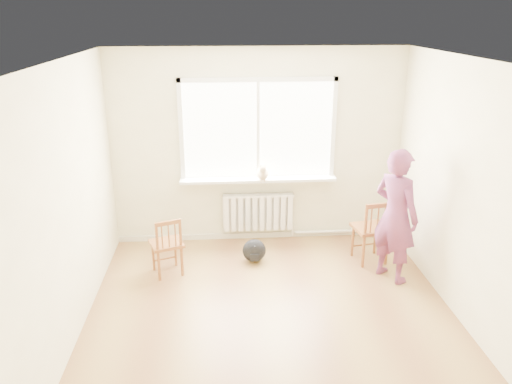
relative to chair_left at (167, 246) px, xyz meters
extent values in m
plane|color=olive|center=(1.19, -1.24, -0.39)|extent=(4.50, 4.50, 0.00)
plane|color=white|center=(1.19, -1.24, 2.31)|extent=(4.50, 4.50, 0.00)
cube|color=beige|center=(1.19, 1.01, 0.96)|extent=(4.00, 0.01, 2.70)
cube|color=white|center=(1.19, 0.99, 1.21)|extent=(2.00, 0.02, 1.30)
cube|color=white|center=(1.19, 0.97, 1.89)|extent=(2.12, 0.05, 0.06)
cube|color=white|center=(0.16, 0.97, 1.21)|extent=(0.06, 0.05, 1.42)
cube|color=white|center=(2.22, 0.97, 1.21)|extent=(0.06, 0.05, 1.42)
cube|color=white|center=(1.19, 0.97, 1.21)|extent=(0.04, 0.05, 1.30)
cube|color=white|center=(1.19, 0.90, 0.54)|extent=(2.15, 0.22, 0.04)
cube|color=white|center=(1.19, 0.96, 0.04)|extent=(1.00, 0.02, 0.55)
cube|color=white|center=(1.19, 0.91, 0.04)|extent=(1.00, 0.10, 0.51)
cube|color=white|center=(1.19, 0.91, 0.30)|extent=(1.00, 0.12, 0.03)
cylinder|color=silver|center=(2.44, 0.95, -0.31)|extent=(1.40, 0.04, 0.04)
cube|color=beige|center=(1.19, 1.00, -0.35)|extent=(4.00, 0.03, 0.08)
cube|color=brown|center=(-0.01, 0.04, 0.02)|extent=(0.48, 0.47, 0.04)
cylinder|color=brown|center=(0.07, 0.23, -0.18)|extent=(0.03, 0.03, 0.41)
cylinder|color=brown|center=(-0.20, 0.13, -0.18)|extent=(0.03, 0.03, 0.41)
cylinder|color=brown|center=(0.17, -0.05, -0.18)|extent=(0.03, 0.03, 0.41)
cylinder|color=brown|center=(-0.10, -0.15, -0.18)|extent=(0.03, 0.03, 0.41)
cylinder|color=brown|center=(0.17, -0.05, 0.00)|extent=(0.04, 0.04, 0.77)
cylinder|color=brown|center=(-0.10, -0.15, 0.00)|extent=(0.04, 0.04, 0.77)
cube|color=brown|center=(0.04, -0.10, 0.35)|extent=(0.30, 0.14, 0.05)
cylinder|color=brown|center=(0.11, -0.07, 0.19)|extent=(0.02, 0.02, 0.31)
cylinder|color=brown|center=(0.04, -0.10, 0.19)|extent=(0.02, 0.02, 0.31)
cylinder|color=brown|center=(-0.04, -0.12, 0.19)|extent=(0.02, 0.02, 0.31)
cube|color=brown|center=(2.61, 0.19, 0.07)|extent=(0.49, 0.48, 0.04)
cylinder|color=brown|center=(2.75, 0.38, -0.16)|extent=(0.04, 0.04, 0.46)
cylinder|color=brown|center=(2.42, 0.33, -0.16)|extent=(0.04, 0.04, 0.46)
cylinder|color=brown|center=(2.80, 0.06, -0.16)|extent=(0.04, 0.04, 0.46)
cylinder|color=brown|center=(2.48, 0.01, -0.16)|extent=(0.04, 0.04, 0.46)
cylinder|color=brown|center=(2.80, 0.06, 0.05)|extent=(0.04, 0.04, 0.87)
cylinder|color=brown|center=(2.48, 0.01, 0.05)|extent=(0.04, 0.04, 0.87)
cube|color=brown|center=(2.64, 0.03, 0.45)|extent=(0.35, 0.09, 0.06)
cylinder|color=brown|center=(2.73, 0.05, 0.27)|extent=(0.02, 0.02, 0.35)
cylinder|color=brown|center=(2.64, 0.03, 0.27)|extent=(0.02, 0.02, 0.35)
cylinder|color=brown|center=(2.55, 0.02, 0.27)|extent=(0.02, 0.02, 0.35)
imported|color=#B93D54|center=(2.74, -0.27, 0.44)|extent=(0.66, 0.72, 1.65)
ellipsoid|color=#D1BA8E|center=(1.25, 0.83, 0.65)|extent=(0.18, 0.25, 0.18)
sphere|color=#D1BA8E|center=(1.24, 0.71, 0.74)|extent=(0.10, 0.10, 0.10)
cone|color=#D1BA8E|center=(1.21, 0.71, 0.79)|extent=(0.03, 0.03, 0.04)
cone|color=#D1BA8E|center=(1.27, 0.71, 0.79)|extent=(0.03, 0.03, 0.04)
cylinder|color=#D1BA8E|center=(1.26, 0.96, 0.60)|extent=(0.03, 0.16, 0.02)
cylinder|color=#D1BA8E|center=(1.22, 0.74, 0.61)|extent=(0.02, 0.02, 0.09)
cylinder|color=#D1BA8E|center=(1.27, 0.74, 0.61)|extent=(0.02, 0.02, 0.09)
ellipsoid|color=black|center=(1.09, 0.27, -0.23)|extent=(0.34, 0.28, 0.31)
camera|label=1|loc=(0.69, -5.62, 2.73)|focal=35.00mm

